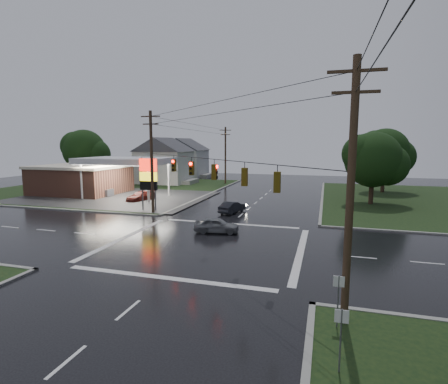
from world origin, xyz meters
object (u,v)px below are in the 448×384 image
(utility_pole_n, at_px, (225,154))
(tree_nw_behind, at_px, (85,151))
(tree_ne_far, at_px, (386,152))
(car_crossing, at_px, (217,225))
(pylon_sign, at_px, (148,176))
(house_far, at_px, (184,157))
(car_pump, at_px, (141,196))
(utility_pole_se, at_px, (350,191))
(car_north, at_px, (232,207))
(gas_station, at_px, (87,177))
(tree_ne_near, at_px, (374,160))
(house_near, at_px, (164,160))
(utility_pole_nw, at_px, (152,161))

(utility_pole_n, height_order, tree_nw_behind, utility_pole_n)
(tree_ne_far, relative_size, car_crossing, 2.54)
(pylon_sign, distance_m, house_far, 39.21)
(tree_nw_behind, xyz_separation_m, car_pump, (18.87, -13.55, -5.55))
(tree_nw_behind, xyz_separation_m, tree_ne_far, (50.99, 4.00, -0.00))
(utility_pole_se, xyz_separation_m, tree_nw_behind, (-43.34, 39.49, 0.46))
(house_far, bearing_deg, tree_ne_far, -19.71)
(car_north, bearing_deg, house_far, -44.15)
(tree_nw_behind, bearing_deg, gas_station, -51.58)
(tree_nw_behind, relative_size, tree_ne_near, 1.11)
(utility_pole_n, height_order, tree_ne_far, utility_pole_n)
(car_north, relative_size, car_crossing, 1.00)
(car_crossing, bearing_deg, tree_ne_near, -47.06)
(gas_station, height_order, car_north, gas_station)
(gas_station, bearing_deg, house_near, 73.83)
(utility_pole_nw, xyz_separation_m, car_pump, (-5.47, 6.94, -5.09))
(tree_ne_near, relative_size, tree_ne_far, 0.92)
(gas_station, distance_m, car_crossing, 30.18)
(utility_pole_se, distance_m, utility_pole_n, 51.16)
(utility_pole_nw, distance_m, house_far, 40.48)
(utility_pole_nw, height_order, car_north, utility_pole_nw)
(car_crossing, relative_size, car_pump, 0.89)
(utility_pole_nw, height_order, house_near, utility_pole_nw)
(car_north, xyz_separation_m, car_pump, (-13.74, 4.33, -0.01))
(tree_ne_near, bearing_deg, car_pump, -169.21)
(gas_station, height_order, tree_ne_far, tree_ne_far)
(pylon_sign, bearing_deg, gas_station, 148.78)
(tree_ne_near, xyz_separation_m, tree_ne_far, (3.01, 12.00, 0.62))
(utility_pole_nw, distance_m, utility_pole_se, 26.87)
(utility_pole_nw, bearing_deg, house_near, 113.37)
(pylon_sign, xyz_separation_m, utility_pole_se, (20.00, -20.00, 1.71))
(car_pump, bearing_deg, tree_ne_far, 46.85)
(house_near, distance_m, house_far, 12.04)
(house_near, xyz_separation_m, tree_ne_near, (35.09, -14.01, 1.16))
(tree_ne_far, bearing_deg, house_far, 160.29)
(gas_station, xyz_separation_m, house_far, (3.73, 28.30, 1.86))
(tree_ne_near, xyz_separation_m, car_crossing, (-14.44, -18.52, -4.90))
(utility_pole_se, bearing_deg, tree_ne_far, 80.02)
(gas_station, distance_m, tree_nw_behind, 13.63)
(utility_pole_n, xyz_separation_m, car_north, (8.26, -25.88, -4.83))
(utility_pole_nw, distance_m, tree_ne_near, 26.74)
(car_north, height_order, car_crossing, car_crossing)
(utility_pole_se, height_order, house_near, utility_pole_se)
(utility_pole_n, distance_m, car_pump, 22.76)
(house_far, distance_m, car_north, 41.60)
(house_near, relative_size, car_north, 2.87)
(gas_station, bearing_deg, tree_ne_near, 3.30)
(car_crossing, bearing_deg, utility_pole_se, -152.07)
(gas_station, relative_size, tree_ne_far, 2.67)
(house_near, height_order, tree_ne_near, tree_ne_near)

